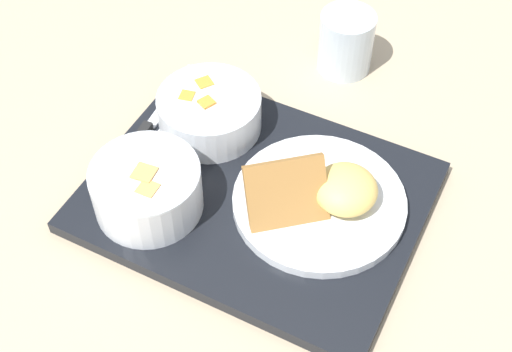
% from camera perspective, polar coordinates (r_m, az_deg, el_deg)
% --- Properties ---
extents(ground_plane, '(4.00, 4.00, 0.00)m').
position_cam_1_polar(ground_plane, '(0.86, 0.00, -2.04)').
color(ground_plane, tan).
extents(serving_tray, '(0.42, 0.35, 0.02)m').
position_cam_1_polar(serving_tray, '(0.85, 0.00, -1.68)').
color(serving_tray, black).
rests_on(serving_tray, ground_plane).
extents(bowl_salad, '(0.13, 0.13, 0.05)m').
position_cam_1_polar(bowl_salad, '(0.90, -3.77, 5.28)').
color(bowl_salad, silver).
rests_on(bowl_salad, serving_tray).
extents(bowl_soup, '(0.13, 0.13, 0.06)m').
position_cam_1_polar(bowl_soup, '(0.82, -8.74, -0.87)').
color(bowl_soup, silver).
rests_on(bowl_soup, serving_tray).
extents(plate_main, '(0.20, 0.20, 0.08)m').
position_cam_1_polar(plate_main, '(0.82, 5.39, -1.78)').
color(plate_main, silver).
rests_on(plate_main, serving_tray).
extents(knife, '(0.05, 0.19, 0.01)m').
position_cam_1_polar(knife, '(0.92, -8.58, 3.97)').
color(knife, silver).
rests_on(knife, serving_tray).
extents(spoon, '(0.05, 0.15, 0.01)m').
position_cam_1_polar(spoon, '(0.91, -7.49, 3.48)').
color(spoon, silver).
rests_on(spoon, serving_tray).
extents(glass_water, '(0.08, 0.08, 0.09)m').
position_cam_1_polar(glass_water, '(1.01, 7.18, 10.37)').
color(glass_water, silver).
rests_on(glass_water, ground_plane).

